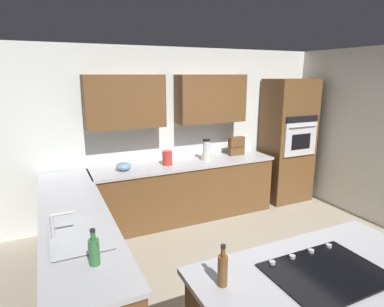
{
  "coord_description": "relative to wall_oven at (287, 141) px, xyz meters",
  "views": [
    {
      "loc": [
        2.0,
        2.58,
        2.2
      ],
      "look_at": [
        0.21,
        -1.26,
        1.16
      ],
      "focal_mm": 30.05,
      "sensor_mm": 36.0,
      "label": 1
    }
  ],
  "objects": [
    {
      "name": "ground_plane",
      "position": [
        1.85,
        1.72,
        -1.07
      ],
      "size": [
        14.0,
        14.0,
        0.0
      ],
      "primitive_type": "plane",
      "color": "#9E937F"
    },
    {
      "name": "cooktop",
      "position": [
        2.23,
        2.95,
        -0.16
      ],
      "size": [
        0.76,
        0.56,
        0.03
      ],
      "color": "black",
      "rests_on": "island_top"
    },
    {
      "name": "sink_unit",
      "position": [
        3.68,
        1.71,
        -0.15
      ],
      "size": [
        0.46,
        0.7,
        0.23
      ],
      "color": "#515456",
      "rests_on": "countertop_side"
    },
    {
      "name": "wall_back",
      "position": [
        1.92,
        -0.33,
        0.37
      ],
      "size": [
        6.0,
        0.44,
        2.6
      ],
      "color": "silver",
      "rests_on": "ground"
    },
    {
      "name": "lower_cabinets_side",
      "position": [
        3.67,
        1.17,
        -0.64
      ],
      "size": [
        0.6,
        2.9,
        0.86
      ],
      "primitive_type": "cube",
      "color": "brown",
      "rests_on": "ground"
    },
    {
      "name": "dish_soap_bottle",
      "position": [
        3.62,
        2.19,
        -0.06
      ],
      "size": [
        0.08,
        0.08,
        0.27
      ],
      "color": "#336B38",
      "rests_on": "countertop_side"
    },
    {
      "name": "spice_rack",
      "position": [
        1.0,
        -0.08,
        -0.01
      ],
      "size": [
        0.27,
        0.11,
        0.3
      ],
      "color": "brown",
      "rests_on": "countertop_back"
    },
    {
      "name": "kettle",
      "position": [
        2.25,
        -0.0,
        -0.06
      ],
      "size": [
        0.15,
        0.15,
        0.21
      ],
      "primitive_type": "cylinder",
      "color": "red",
      "rests_on": "countertop_back"
    },
    {
      "name": "mixing_bowl",
      "position": [
        2.9,
        -0.0,
        -0.11
      ],
      "size": [
        0.21,
        0.21,
        0.11
      ],
      "primitive_type": "ellipsoid",
      "color": "#668CB2",
      "rests_on": "countertop_back"
    },
    {
      "name": "oil_bottle",
      "position": [
        2.92,
        2.76,
        -0.05
      ],
      "size": [
        0.06,
        0.06,
        0.28
      ],
      "color": "brown",
      "rests_on": "island_top"
    },
    {
      "name": "countertop_side",
      "position": [
        3.67,
        1.17,
        -0.19
      ],
      "size": [
        0.64,
        2.94,
        0.04
      ],
      "primitive_type": "cube",
      "color": "#B2B2B7",
      "rests_on": "lower_cabinets_side"
    },
    {
      "name": "blender",
      "position": [
        1.6,
        -0.0,
        -0.02
      ],
      "size": [
        0.15,
        0.15,
        0.33
      ],
      "color": "beige",
      "rests_on": "countertop_back"
    },
    {
      "name": "island_top",
      "position": [
        2.23,
        2.96,
        -0.19
      ],
      "size": [
        1.77,
        0.97,
        0.04
      ],
      "primitive_type": "cube",
      "color": "#B2B2B7",
      "rests_on": "island_base"
    },
    {
      "name": "countertop_back",
      "position": [
        1.95,
        -0.0,
        -0.19
      ],
      "size": [
        2.84,
        0.64,
        0.04
      ],
      "primitive_type": "cube",
      "color": "#B2B2B7",
      "rests_on": "lower_cabinets_back"
    },
    {
      "name": "lower_cabinets_back",
      "position": [
        1.95,
        -0.0,
        -0.64
      ],
      "size": [
        2.8,
        0.6,
        0.86
      ],
      "primitive_type": "cube",
      "color": "brown",
      "rests_on": "ground"
    },
    {
      "name": "wall_oven",
      "position": [
        0.0,
        0.0,
        0.0
      ],
      "size": [
        0.8,
        0.66,
        2.13
      ],
      "color": "brown",
      "rests_on": "ground"
    }
  ]
}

